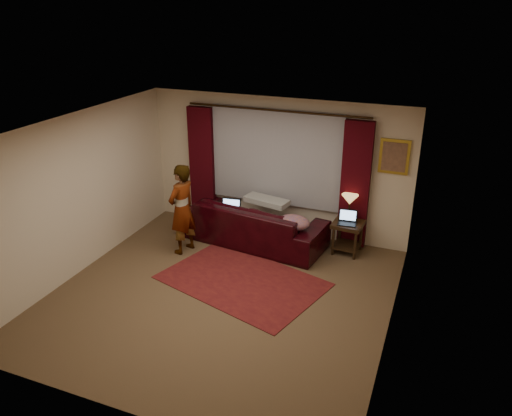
# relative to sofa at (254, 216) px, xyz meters

# --- Properties ---
(floor) EXTENTS (5.00, 5.00, 0.01)m
(floor) POSITION_rel_sofa_xyz_m (0.20, -1.87, -0.54)
(floor) COLOR brown
(floor) RESTS_ON ground
(ceiling) EXTENTS (5.00, 5.00, 0.02)m
(ceiling) POSITION_rel_sofa_xyz_m (0.20, -1.87, 2.07)
(ceiling) COLOR silver
(ceiling) RESTS_ON ground
(wall_back) EXTENTS (5.00, 0.02, 2.60)m
(wall_back) POSITION_rel_sofa_xyz_m (0.20, 0.63, 0.77)
(wall_back) COLOR beige
(wall_back) RESTS_ON ground
(wall_front) EXTENTS (5.00, 0.02, 2.60)m
(wall_front) POSITION_rel_sofa_xyz_m (0.20, -4.37, 0.77)
(wall_front) COLOR beige
(wall_front) RESTS_ON ground
(wall_left) EXTENTS (0.02, 5.00, 2.60)m
(wall_left) POSITION_rel_sofa_xyz_m (-2.30, -1.87, 0.77)
(wall_left) COLOR beige
(wall_left) RESTS_ON ground
(wall_right) EXTENTS (0.02, 5.00, 2.60)m
(wall_right) POSITION_rel_sofa_xyz_m (2.70, -1.87, 0.77)
(wall_right) COLOR beige
(wall_right) RESTS_ON ground
(sheer_curtain) EXTENTS (2.50, 0.05, 1.80)m
(sheer_curtain) POSITION_rel_sofa_xyz_m (0.20, 0.57, 0.97)
(sheer_curtain) COLOR #98989F
(sheer_curtain) RESTS_ON wall_back
(drape_left) EXTENTS (0.50, 0.14, 2.30)m
(drape_left) POSITION_rel_sofa_xyz_m (-1.30, 0.52, 0.65)
(drape_left) COLOR #35040B
(drape_left) RESTS_ON floor
(drape_right) EXTENTS (0.50, 0.14, 2.30)m
(drape_right) POSITION_rel_sofa_xyz_m (1.70, 0.52, 0.65)
(drape_right) COLOR #35040B
(drape_right) RESTS_ON floor
(curtain_rod) EXTENTS (0.04, 0.04, 3.40)m
(curtain_rod) POSITION_rel_sofa_xyz_m (0.20, 0.52, 1.85)
(curtain_rod) COLOR black
(curtain_rod) RESTS_ON wall_back
(picture_frame) EXTENTS (0.50, 0.04, 0.60)m
(picture_frame) POSITION_rel_sofa_xyz_m (2.30, 0.60, 1.22)
(picture_frame) COLOR #B2902B
(picture_frame) RESTS_ON wall_back
(sofa) EXTENTS (2.75, 1.45, 1.06)m
(sofa) POSITION_rel_sofa_xyz_m (0.00, 0.00, 0.00)
(sofa) COLOR black
(sofa) RESTS_ON floor
(throw_blanket) EXTENTS (0.88, 0.49, 0.10)m
(throw_blanket) POSITION_rel_sofa_xyz_m (0.16, 0.20, 0.53)
(throw_blanket) COLOR #999992
(throw_blanket) RESTS_ON sofa
(clothing_pile) EXTENTS (0.58, 0.45, 0.24)m
(clothing_pile) POSITION_rel_sofa_xyz_m (0.84, -0.27, 0.12)
(clothing_pile) COLOR #845560
(clothing_pile) RESTS_ON sofa
(laptop_sofa) EXTENTS (0.40, 0.43, 0.26)m
(laptop_sofa) POSITION_rel_sofa_xyz_m (-0.45, -0.11, 0.13)
(laptop_sofa) COLOR black
(laptop_sofa) RESTS_ON sofa
(area_rug) EXTENTS (2.86, 2.29, 0.01)m
(area_rug) POSITION_rel_sofa_xyz_m (0.33, -1.37, -0.52)
(area_rug) COLOR maroon
(area_rug) RESTS_ON floor
(end_table) EXTENTS (0.54, 0.54, 0.59)m
(end_table) POSITION_rel_sofa_xyz_m (1.68, 0.23, -0.24)
(end_table) COLOR black
(end_table) RESTS_ON floor
(tiffany_lamp) EXTENTS (0.33, 0.33, 0.47)m
(tiffany_lamp) POSITION_rel_sofa_xyz_m (1.66, 0.35, 0.29)
(tiffany_lamp) COLOR olive
(tiffany_lamp) RESTS_ON end_table
(laptop_table) EXTENTS (0.35, 0.37, 0.23)m
(laptop_table) POSITION_rel_sofa_xyz_m (1.68, 0.15, 0.17)
(laptop_table) COLOR black
(laptop_table) RESTS_ON end_table
(person) EXTENTS (0.57, 0.57, 1.63)m
(person) POSITION_rel_sofa_xyz_m (-1.04, -0.79, 0.28)
(person) COLOR #999992
(person) RESTS_ON floor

